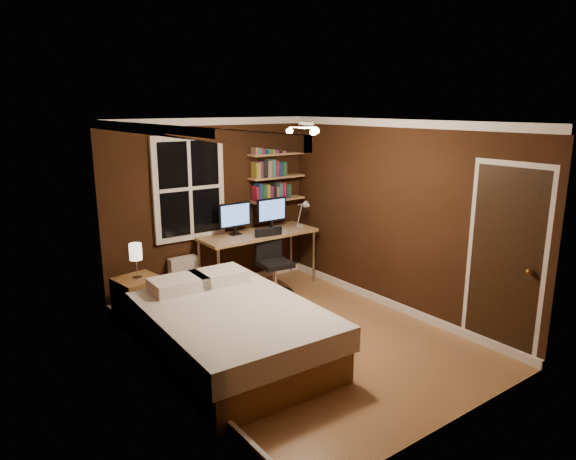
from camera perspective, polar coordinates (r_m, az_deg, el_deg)
floor at (r=6.19m, az=1.26°, el=-11.83°), size 4.20×4.20×0.00m
wall_back at (r=7.50m, az=-8.53°, el=2.63°), size 3.20×0.04×2.50m
wall_left at (r=4.99m, az=-13.42°, el=-3.21°), size 0.04×4.20×2.50m
wall_right at (r=6.84m, az=12.01°, el=1.42°), size 0.04×4.20×2.50m
ceiling at (r=5.59m, az=1.40°, el=11.97°), size 3.20×4.20×0.02m
window at (r=7.26m, az=-10.93°, el=4.58°), size 1.06×0.06×1.46m
door at (r=6.00m, az=22.91°, el=-3.30°), size 0.03×0.82×2.05m
door_knob at (r=5.84m, az=25.20°, el=-4.25°), size 0.06×0.06×0.06m
ceiling_fixture at (r=5.52m, az=2.04°, el=10.90°), size 0.44×0.44×0.18m
bookshelf_lower at (r=7.95m, az=-1.23°, el=3.41°), size 0.92×0.22×0.03m
books_row_lower at (r=7.93m, az=-1.24°, el=4.33°), size 0.66×0.16×0.23m
bookshelf_middle at (r=7.90m, az=-1.25°, el=5.91°), size 0.92×0.22×0.03m
books_row_middle at (r=7.88m, az=-1.25°, el=6.84°), size 0.48×0.16×0.23m
bookshelf_upper at (r=7.86m, az=-1.26°, el=8.44°), size 0.92×0.22×0.03m
books_row_upper at (r=7.85m, az=-1.26°, el=9.38°), size 0.54×0.16×0.23m
bed at (r=5.60m, az=-6.20°, el=-11.21°), size 1.66×2.25×0.75m
nightstand at (r=6.63m, az=-16.20°, el=-7.70°), size 0.57×0.57×0.62m
bedside_lamp at (r=6.46m, az=-16.51°, el=-3.32°), size 0.15×0.15×0.43m
radiator at (r=7.42m, az=-11.52°, el=-5.21°), size 0.40×0.14×0.60m
desk at (r=7.58m, az=-3.36°, el=-0.73°), size 1.77×0.67×0.84m
monitor_left at (r=7.42m, az=-5.92°, el=1.25°), size 0.51×0.12×0.47m
monitor_right at (r=7.75m, az=-1.84°, el=1.86°), size 0.51×0.12×0.47m
desk_lamp at (r=7.86m, az=1.66°, el=1.90°), size 0.14×0.32×0.44m
office_chair at (r=7.38m, az=-1.62°, el=-4.53°), size 0.53×0.53×0.96m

